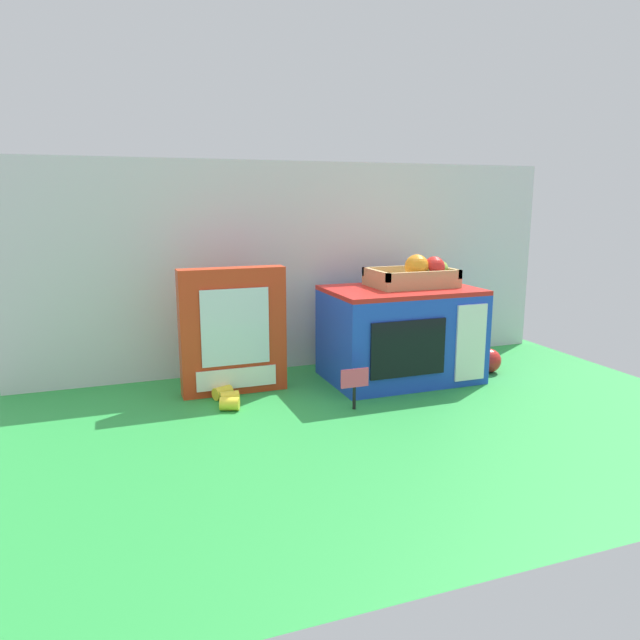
{
  "coord_description": "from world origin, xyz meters",
  "views": [
    {
      "loc": [
        -0.54,
        -1.42,
        0.49
      ],
      "look_at": [
        -0.01,
        0.01,
        0.18
      ],
      "focal_mm": 33.03,
      "sensor_mm": 36.0,
      "label": 1
    }
  ],
  "objects_px": {
    "price_sign": "(355,382)",
    "loose_toy_apple": "(489,361)",
    "cookie_set_box": "(233,331)",
    "toy_microwave": "(401,334)",
    "food_groups_crate": "(417,275)",
    "loose_toy_banana": "(227,398)"
  },
  "relations": [
    {
      "from": "price_sign",
      "to": "loose_toy_apple",
      "type": "height_order",
      "value": "price_sign"
    },
    {
      "from": "cookie_set_box",
      "to": "price_sign",
      "type": "height_order",
      "value": "cookie_set_box"
    },
    {
      "from": "loose_toy_apple",
      "to": "toy_microwave",
      "type": "bearing_deg",
      "value": 171.85
    },
    {
      "from": "toy_microwave",
      "to": "food_groups_crate",
      "type": "bearing_deg",
      "value": 11.16
    },
    {
      "from": "price_sign",
      "to": "loose_toy_banana",
      "type": "xyz_separation_m",
      "value": [
        -0.28,
        0.14,
        -0.05
      ]
    },
    {
      "from": "toy_microwave",
      "to": "loose_toy_apple",
      "type": "relative_size",
      "value": 5.81
    },
    {
      "from": "toy_microwave",
      "to": "loose_toy_banana",
      "type": "xyz_separation_m",
      "value": [
        -0.5,
        -0.05,
        -0.11
      ]
    },
    {
      "from": "loose_toy_apple",
      "to": "price_sign",
      "type": "bearing_deg",
      "value": -163.06
    },
    {
      "from": "toy_microwave",
      "to": "loose_toy_apple",
      "type": "bearing_deg",
      "value": -8.15
    },
    {
      "from": "loose_toy_banana",
      "to": "food_groups_crate",
      "type": "bearing_deg",
      "value": 6.03
    },
    {
      "from": "food_groups_crate",
      "to": "loose_toy_apple",
      "type": "relative_size",
      "value": 3.26
    },
    {
      "from": "food_groups_crate",
      "to": "cookie_set_box",
      "type": "xyz_separation_m",
      "value": [
        -0.51,
        0.03,
        -0.13
      ]
    },
    {
      "from": "food_groups_crate",
      "to": "loose_toy_banana",
      "type": "distance_m",
      "value": 0.61
    },
    {
      "from": "price_sign",
      "to": "loose_toy_banana",
      "type": "height_order",
      "value": "price_sign"
    },
    {
      "from": "cookie_set_box",
      "to": "loose_toy_banana",
      "type": "height_order",
      "value": "cookie_set_box"
    },
    {
      "from": "toy_microwave",
      "to": "cookie_set_box",
      "type": "distance_m",
      "value": 0.46
    },
    {
      "from": "food_groups_crate",
      "to": "loose_toy_banana",
      "type": "bearing_deg",
      "value": -173.97
    },
    {
      "from": "toy_microwave",
      "to": "cookie_set_box",
      "type": "bearing_deg",
      "value": 175.07
    },
    {
      "from": "food_groups_crate",
      "to": "cookie_set_box",
      "type": "bearing_deg",
      "value": 176.73
    },
    {
      "from": "loose_toy_banana",
      "to": "cookie_set_box",
      "type": "bearing_deg",
      "value": 66.7
    },
    {
      "from": "food_groups_crate",
      "to": "price_sign",
      "type": "distance_m",
      "value": 0.4
    },
    {
      "from": "food_groups_crate",
      "to": "loose_toy_banana",
      "type": "relative_size",
      "value": 1.69
    }
  ]
}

